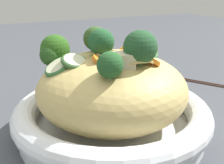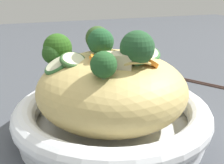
{
  "view_description": "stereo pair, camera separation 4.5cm",
  "coord_description": "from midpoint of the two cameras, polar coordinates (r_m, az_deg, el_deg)",
  "views": [
    {
      "loc": [
        0.19,
        0.38,
        0.24
      ],
      "look_at": [
        0.0,
        0.0,
        0.09
      ],
      "focal_mm": 44.66,
      "sensor_mm": 36.0,
      "label": 1
    },
    {
      "loc": [
        0.15,
        0.39,
        0.24
      ],
      "look_at": [
        0.0,
        0.0,
        0.09
      ],
      "focal_mm": 44.66,
      "sensor_mm": 36.0,
      "label": 2
    }
  ],
  "objects": [
    {
      "name": "ground_plane",
      "position": [
        0.49,
        2.68,
        -10.14
      ],
      "size": [
        3.0,
        3.0,
        0.0
      ],
      "primitive_type": "plane",
      "color": "#3E4247"
    },
    {
      "name": "chopsticks_pair",
      "position": [
        0.75,
        19.52,
        -0.08
      ],
      "size": [
        0.13,
        0.21,
        0.01
      ],
      "color": "black",
      "rests_on": "ground_plane"
    },
    {
      "name": "serving_bowl",
      "position": [
        0.47,
        2.74,
        -7.05
      ],
      "size": [
        0.33,
        0.33,
        0.06
      ],
      "color": "white",
      "rests_on": "ground_plane"
    },
    {
      "name": "zucchini_slices",
      "position": [
        0.44,
        2.27,
        5.13
      ],
      "size": [
        0.19,
        0.07,
        0.04
      ],
      "color": "beige",
      "rests_on": "serving_bowl"
    },
    {
      "name": "noodle_heap",
      "position": [
        0.45,
        2.84,
        -1.47
      ],
      "size": [
        0.24,
        0.24,
        0.13
      ],
      "color": "tan",
      "rests_on": "serving_bowl"
    },
    {
      "name": "chicken_chunks",
      "position": [
        0.4,
        5.97,
        4.63
      ],
      "size": [
        0.08,
        0.06,
        0.03
      ],
      "color": "beige",
      "rests_on": "serving_bowl"
    },
    {
      "name": "broccoli_florets",
      "position": [
        0.42,
        -0.93,
        6.85
      ],
      "size": [
        0.15,
        0.18,
        0.08
      ],
      "color": "#94B070",
      "rests_on": "serving_bowl"
    },
    {
      "name": "carrot_coins",
      "position": [
        0.44,
        6.65,
        5.12
      ],
      "size": [
        0.12,
        0.14,
        0.03
      ],
      "color": "orange",
      "rests_on": "serving_bowl"
    }
  ]
}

